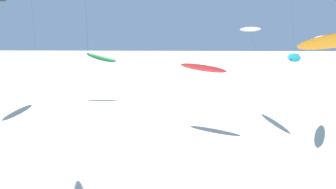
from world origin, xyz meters
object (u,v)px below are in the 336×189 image
flying_kite_1 (249,29)px  flying_kite_3 (101,57)px  flying_kite_2 (332,40)px  flying_kite_9 (203,68)px  flying_kite_0 (294,57)px

flying_kite_1 → flying_kite_3: 24.58m
flying_kite_2 → flying_kite_9: flying_kite_2 is taller
flying_kite_0 → flying_kite_1: size_ratio=0.72×
flying_kite_1 → flying_kite_3: size_ratio=1.52×
flying_kite_0 → flying_kite_9: flying_kite_0 is taller
flying_kite_0 → flying_kite_2: bearing=-67.3°
flying_kite_1 → flying_kite_3: (-22.81, 7.87, -4.69)m
flying_kite_3 → flying_kite_9: bearing=-42.4°
flying_kite_1 → flying_kite_9: bearing=-136.0°
flying_kite_1 → flying_kite_2: flying_kite_1 is taller
flying_kite_3 → flying_kite_9: 21.55m
flying_kite_2 → flying_kite_3: (-28.87, 19.53, -3.72)m
flying_kite_0 → flying_kite_1: bearing=120.6°
flying_kite_0 → flying_kite_2: 5.68m
flying_kite_2 → flying_kite_3: 35.05m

